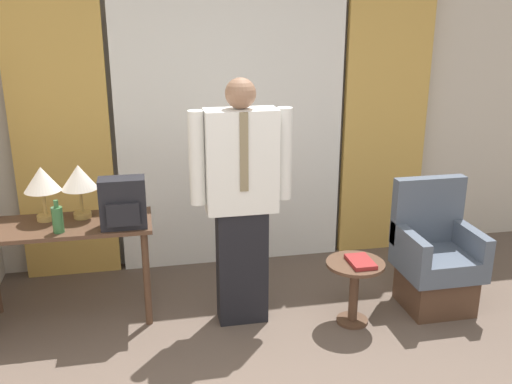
{
  "coord_description": "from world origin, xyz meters",
  "views": [
    {
      "loc": [
        -0.75,
        -1.94,
        2.22
      ],
      "look_at": [
        -0.03,
        1.62,
        1.04
      ],
      "focal_mm": 40.0,
      "sensor_mm": 36.0,
      "label": 1
    }
  ],
  "objects_px": {
    "desk": "(65,239)",
    "backpack": "(123,203)",
    "side_table": "(354,282)",
    "table_lamp_right": "(79,179)",
    "bottle_near_edge": "(58,219)",
    "book": "(361,262)",
    "armchair": "(435,261)",
    "person": "(241,196)",
    "table_lamp_left": "(42,181)"
  },
  "relations": [
    {
      "from": "desk",
      "to": "backpack",
      "type": "bearing_deg",
      "value": -18.9
    },
    {
      "from": "desk",
      "to": "side_table",
      "type": "distance_m",
      "value": 2.1
    },
    {
      "from": "table_lamp_right",
      "to": "bottle_near_edge",
      "type": "relative_size",
      "value": 1.72
    },
    {
      "from": "table_lamp_right",
      "to": "book",
      "type": "relative_size",
      "value": 1.62
    },
    {
      "from": "table_lamp_right",
      "to": "book",
      "type": "distance_m",
      "value": 2.09
    },
    {
      "from": "backpack",
      "to": "book",
      "type": "xyz_separation_m",
      "value": [
        1.62,
        -0.35,
        -0.43
      ]
    },
    {
      "from": "bottle_near_edge",
      "to": "side_table",
      "type": "bearing_deg",
      "value": -8.86
    },
    {
      "from": "desk",
      "to": "armchair",
      "type": "relative_size",
      "value": 1.26
    },
    {
      "from": "desk",
      "to": "armchair",
      "type": "bearing_deg",
      "value": -7.22
    },
    {
      "from": "table_lamp_right",
      "to": "backpack",
      "type": "bearing_deg",
      "value": -40.03
    },
    {
      "from": "bottle_near_edge",
      "to": "side_table",
      "type": "relative_size",
      "value": 0.48
    },
    {
      "from": "table_lamp_right",
      "to": "armchair",
      "type": "xyz_separation_m",
      "value": [
        2.6,
        -0.45,
        -0.68
      ]
    },
    {
      "from": "bottle_near_edge",
      "to": "book",
      "type": "xyz_separation_m",
      "value": [
        2.06,
        -0.35,
        -0.35
      ]
    },
    {
      "from": "person",
      "to": "bottle_near_edge",
      "type": "bearing_deg",
      "value": 175.22
    },
    {
      "from": "armchair",
      "to": "bottle_near_edge",
      "type": "bearing_deg",
      "value": 176.06
    },
    {
      "from": "table_lamp_left",
      "to": "desk",
      "type": "bearing_deg",
      "value": -40.36
    },
    {
      "from": "table_lamp_right",
      "to": "armchair",
      "type": "bearing_deg",
      "value": -9.89
    },
    {
      "from": "table_lamp_left",
      "to": "side_table",
      "type": "height_order",
      "value": "table_lamp_left"
    },
    {
      "from": "side_table",
      "to": "table_lamp_left",
      "type": "bearing_deg",
      "value": 164.88
    },
    {
      "from": "desk",
      "to": "table_lamp_right",
      "type": "xyz_separation_m",
      "value": [
        0.13,
        0.11,
        0.41
      ]
    },
    {
      "from": "bottle_near_edge",
      "to": "armchair",
      "type": "distance_m",
      "value": 2.78
    },
    {
      "from": "backpack",
      "to": "side_table",
      "type": "height_order",
      "value": "backpack"
    },
    {
      "from": "table_lamp_left",
      "to": "table_lamp_right",
      "type": "xyz_separation_m",
      "value": [
        0.25,
        0.0,
        0.0
      ]
    },
    {
      "from": "table_lamp_left",
      "to": "side_table",
      "type": "distance_m",
      "value": 2.34
    },
    {
      "from": "desk",
      "to": "bottle_near_edge",
      "type": "xyz_separation_m",
      "value": [
        -0.01,
        -0.16,
        0.21
      ]
    },
    {
      "from": "backpack",
      "to": "side_table",
      "type": "distance_m",
      "value": 1.74
    },
    {
      "from": "book",
      "to": "person",
      "type": "bearing_deg",
      "value": 163.49
    },
    {
      "from": "side_table",
      "to": "book",
      "type": "xyz_separation_m",
      "value": [
        0.03,
        -0.03,
        0.17
      ]
    },
    {
      "from": "person",
      "to": "book",
      "type": "height_order",
      "value": "person"
    },
    {
      "from": "table_lamp_right",
      "to": "side_table",
      "type": "xyz_separation_m",
      "value": [
        1.9,
        -0.58,
        -0.71
      ]
    },
    {
      "from": "backpack",
      "to": "book",
      "type": "relative_size",
      "value": 1.45
    },
    {
      "from": "bottle_near_edge",
      "to": "side_table",
      "type": "distance_m",
      "value": 2.12
    },
    {
      "from": "bottle_near_edge",
      "to": "backpack",
      "type": "distance_m",
      "value": 0.45
    },
    {
      "from": "backpack",
      "to": "desk",
      "type": "bearing_deg",
      "value": 161.1
    },
    {
      "from": "backpack",
      "to": "side_table",
      "type": "xyz_separation_m",
      "value": [
        1.6,
        -0.33,
        -0.6
      ]
    },
    {
      "from": "backpack",
      "to": "table_lamp_right",
      "type": "bearing_deg",
      "value": 139.97
    },
    {
      "from": "table_lamp_left",
      "to": "person",
      "type": "distance_m",
      "value": 1.42
    },
    {
      "from": "table_lamp_right",
      "to": "table_lamp_left",
      "type": "bearing_deg",
      "value": 180.0
    },
    {
      "from": "desk",
      "to": "person",
      "type": "bearing_deg",
      "value": -11.89
    },
    {
      "from": "desk",
      "to": "table_lamp_left",
      "type": "xyz_separation_m",
      "value": [
        -0.13,
        0.11,
        0.41
      ]
    },
    {
      "from": "bottle_near_edge",
      "to": "backpack",
      "type": "height_order",
      "value": "backpack"
    },
    {
      "from": "person",
      "to": "side_table",
      "type": "distance_m",
      "value": 1.03
    },
    {
      "from": "armchair",
      "to": "book",
      "type": "distance_m",
      "value": 0.7
    },
    {
      "from": "desk",
      "to": "table_lamp_left",
      "type": "distance_m",
      "value": 0.44
    },
    {
      "from": "desk",
      "to": "bottle_near_edge",
      "type": "bearing_deg",
      "value": -92.89
    },
    {
      "from": "table_lamp_right",
      "to": "bottle_near_edge",
      "type": "bearing_deg",
      "value": -116.96
    },
    {
      "from": "backpack",
      "to": "person",
      "type": "relative_size",
      "value": 0.2
    },
    {
      "from": "table_lamp_right",
      "to": "backpack",
      "type": "relative_size",
      "value": 1.12
    },
    {
      "from": "person",
      "to": "book",
      "type": "distance_m",
      "value": 0.97
    },
    {
      "from": "table_lamp_left",
      "to": "bottle_near_edge",
      "type": "distance_m",
      "value": 0.35
    }
  ]
}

